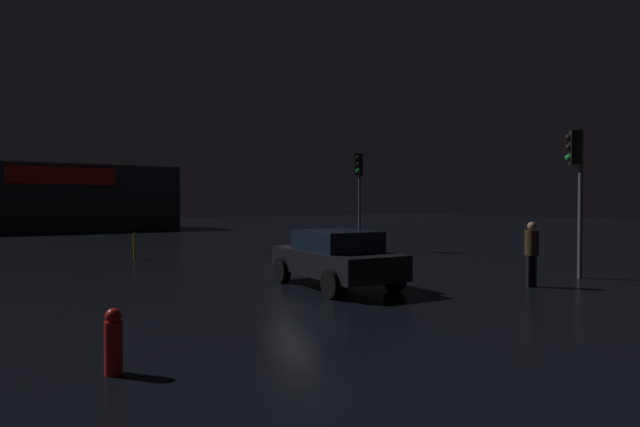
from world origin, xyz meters
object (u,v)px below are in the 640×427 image
at_px(traffic_signal_opposite, 576,170).
at_px(car_near, 336,257).
at_px(fire_hydrant, 113,342).
at_px(store_building, 60,198).
at_px(traffic_signal_main, 359,179).
at_px(pedestrian, 532,249).

xyz_separation_m(traffic_signal_opposite, car_near, (-6.73, 2.21, -2.32)).
bearing_deg(fire_hydrant, store_building, 87.24).
bearing_deg(traffic_signal_main, store_building, 112.38).
xyz_separation_m(traffic_signal_main, pedestrian, (-2.01, -10.40, -2.28)).
distance_m(traffic_signal_main, car_near, 10.39).
height_order(store_building, traffic_signal_main, store_building).
distance_m(traffic_signal_opposite, pedestrian, 3.23).
bearing_deg(fire_hydrant, car_near, 34.47).
relative_size(traffic_signal_opposite, pedestrian, 2.53).
bearing_deg(store_building, fire_hydrant, -92.76).
height_order(store_building, traffic_signal_opposite, store_building).
relative_size(traffic_signal_main, fire_hydrant, 5.26).
distance_m(car_near, fire_hydrant, 7.18).
bearing_deg(fire_hydrant, traffic_signal_opposite, 8.32).
bearing_deg(pedestrian, traffic_signal_opposite, 7.83).
xyz_separation_m(traffic_signal_opposite, pedestrian, (-2.41, -0.33, -2.12)).
bearing_deg(car_near, fire_hydrant, -145.53).
height_order(traffic_signal_main, traffic_signal_opposite, traffic_signal_main).
distance_m(store_building, traffic_signal_main, 27.42).
bearing_deg(pedestrian, store_building, 103.26).
xyz_separation_m(car_near, pedestrian, (4.31, -2.54, 0.20)).
xyz_separation_m(traffic_signal_main, traffic_signal_opposite, (0.40, -10.07, -0.16)).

